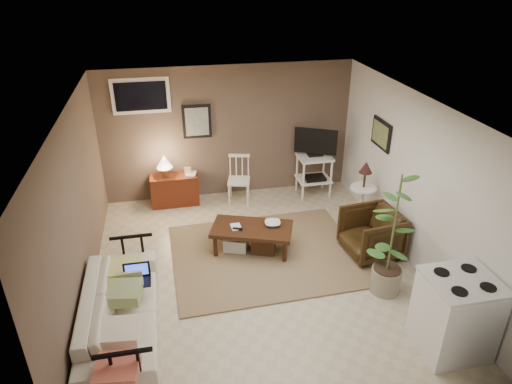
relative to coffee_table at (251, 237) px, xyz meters
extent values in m
plane|color=#C1B293|center=(-0.02, -0.47, -0.25)|extent=(5.00, 5.00, 0.00)
cube|color=black|center=(-0.57, 2.00, 1.20)|extent=(0.50, 0.03, 0.60)
cube|color=black|center=(2.21, 0.58, 1.27)|extent=(0.03, 0.60, 0.45)
cube|color=white|center=(-1.47, 2.00, 1.70)|extent=(0.96, 0.03, 0.60)
cube|color=#907454|center=(0.19, -0.15, -0.24)|extent=(2.81, 2.28, 0.03)
cube|color=#38200F|center=(0.01, 0.00, 0.14)|extent=(1.32, 0.98, 0.06)
cylinder|color=#38200F|center=(-0.55, -0.04, -0.06)|extent=(0.06, 0.06, 0.38)
cylinder|color=#38200F|center=(0.42, -0.39, -0.06)|extent=(0.06, 0.06, 0.38)
cylinder|color=#38200F|center=(-0.40, 0.38, -0.06)|extent=(0.06, 0.06, 0.38)
cylinder|color=#38200F|center=(0.57, 0.04, -0.06)|extent=(0.06, 0.06, 0.38)
cube|color=black|center=(-0.21, -0.03, 0.19)|extent=(0.16, 0.10, 0.02)
cube|color=#4A2D1A|center=(0.18, -0.06, -0.11)|extent=(0.43, 0.40, 0.26)
cube|color=silver|center=(-0.22, 0.08, -0.13)|extent=(0.43, 0.40, 0.22)
imported|color=white|center=(-1.82, -1.36, 0.16)|extent=(0.61, 2.10, 0.82)
cube|color=black|center=(-1.62, -1.06, 0.22)|extent=(0.32, 0.22, 0.02)
cube|color=black|center=(-1.62, -0.94, 0.33)|extent=(0.32, 0.02, 0.20)
cube|color=blue|center=(-1.62, -0.95, 0.33)|extent=(0.27, 0.00, 0.16)
cube|color=maroon|center=(-1.05, 1.77, 0.03)|extent=(0.84, 0.37, 0.56)
cylinder|color=olive|center=(-1.19, 1.74, 0.40)|extent=(0.09, 0.09, 0.19)
cone|color=#FFEEB7|center=(-1.19, 1.74, 0.61)|extent=(0.28, 0.28, 0.22)
cube|color=tan|center=(-0.80, 1.79, 0.37)|extent=(0.11, 0.02, 0.14)
cube|color=white|center=(0.09, 1.64, 0.15)|extent=(0.47, 0.47, 0.04)
cylinder|color=white|center=(-0.11, 1.52, -0.06)|extent=(0.03, 0.03, 0.39)
cylinder|color=white|center=(0.21, 1.44, -0.06)|extent=(0.03, 0.03, 0.39)
cylinder|color=white|center=(-0.03, 1.84, -0.06)|extent=(0.03, 0.03, 0.39)
cylinder|color=white|center=(0.29, 1.77, -0.06)|extent=(0.03, 0.03, 0.39)
cube|color=white|center=(0.13, 1.81, 0.58)|extent=(0.38, 0.13, 0.06)
cube|color=white|center=(1.51, 1.65, 0.50)|extent=(0.60, 0.49, 0.04)
cube|color=white|center=(1.51, 1.65, 0.06)|extent=(0.60, 0.49, 0.03)
cylinder|color=white|center=(1.24, 1.44, 0.13)|extent=(0.04, 0.04, 0.77)
cylinder|color=white|center=(1.77, 1.44, 0.13)|extent=(0.04, 0.04, 0.77)
cylinder|color=white|center=(1.24, 1.86, 0.13)|extent=(0.04, 0.04, 0.77)
cylinder|color=white|center=(1.77, 1.86, 0.13)|extent=(0.04, 0.04, 0.77)
cube|color=black|center=(1.51, 1.65, 0.55)|extent=(0.27, 0.15, 0.03)
cube|color=black|center=(1.51, 1.65, 0.80)|extent=(0.71, 0.40, 0.46)
cube|color=#F39C5E|center=(1.51, 1.65, 0.80)|extent=(0.59, 0.31, 0.37)
cube|color=black|center=(1.51, 1.59, 0.08)|extent=(0.38, 0.27, 0.11)
cylinder|color=white|center=(1.94, 0.44, -0.23)|extent=(0.30, 0.30, 0.03)
cylinder|color=white|center=(1.94, 0.44, 0.09)|extent=(0.06, 0.06, 0.63)
cylinder|color=white|center=(1.94, 0.44, 0.41)|extent=(0.42, 0.42, 0.03)
cylinder|color=#32200E|center=(1.94, 0.44, 0.57)|extent=(0.04, 0.04, 0.27)
cone|color=#341815|center=(1.94, 0.44, 0.78)|extent=(0.21, 0.21, 0.19)
imported|color=#32200E|center=(1.73, -0.42, 0.14)|extent=(0.79, 0.83, 0.78)
cylinder|color=gray|center=(1.57, -1.27, -0.08)|extent=(0.39, 0.39, 0.35)
cylinder|color=#4C602D|center=(1.57, -1.27, 0.79)|extent=(0.03, 0.03, 1.36)
cube|color=silver|center=(1.84, -2.35, 0.21)|extent=(0.72, 0.67, 0.92)
cube|color=silver|center=(1.84, -2.35, 0.69)|extent=(0.74, 0.69, 0.03)
cylinder|color=black|center=(1.67, -2.51, 0.71)|extent=(0.16, 0.16, 0.01)
cylinder|color=black|center=(2.00, -2.51, 0.71)|extent=(0.16, 0.16, 0.01)
cylinder|color=black|center=(1.67, -2.18, 0.71)|extent=(0.16, 0.16, 0.01)
cylinder|color=black|center=(2.00, -2.18, 0.71)|extent=(0.16, 0.16, 0.01)
imported|color=#38200F|center=(0.32, -0.01, 0.29)|extent=(0.24, 0.10, 0.24)
imported|color=#38200F|center=(-0.30, 0.04, 0.28)|extent=(0.15, 0.02, 0.20)
imported|color=#38200F|center=(-0.84, 1.78, 0.43)|extent=(0.18, 0.06, 0.25)
camera|label=1|loc=(-1.10, -5.68, 3.72)|focal=32.00mm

